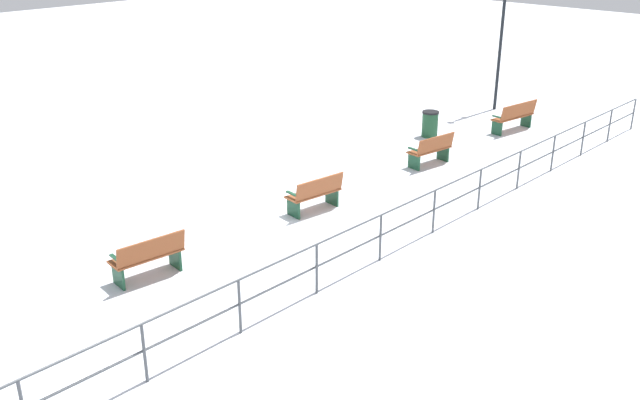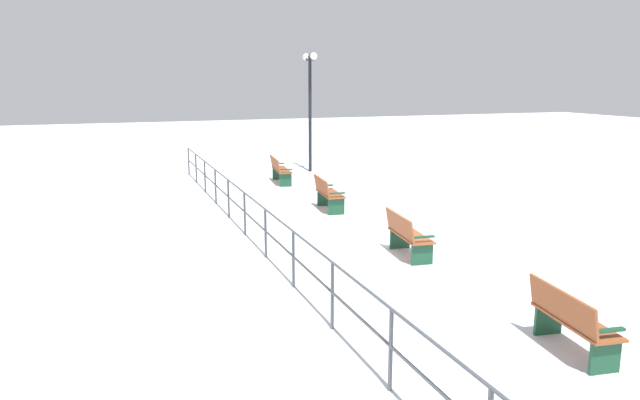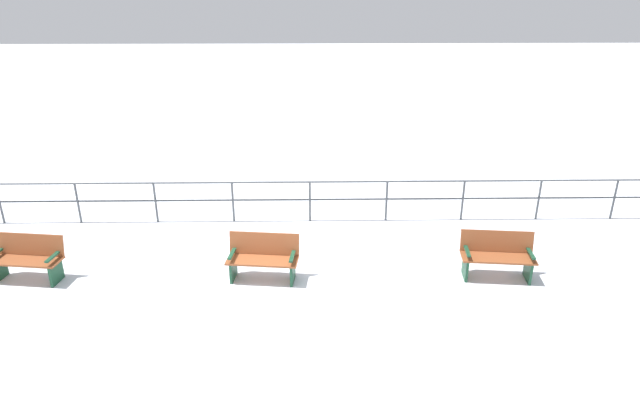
% 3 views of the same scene
% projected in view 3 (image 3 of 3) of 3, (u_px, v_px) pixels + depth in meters
% --- Properties ---
extents(ground_plane, '(80.00, 80.00, 0.00)m').
position_uv_depth(ground_plane, '(263.00, 282.00, 10.54)').
color(ground_plane, white).
rests_on(ground_plane, ground).
extents(bench_second, '(0.68, 1.42, 0.89)m').
position_uv_depth(bench_second, '(27.00, 258.00, 10.49)').
color(bench_second, brown).
rests_on(bench_second, ground).
extents(bench_third, '(0.69, 1.42, 0.89)m').
position_uv_depth(bench_third, '(263.00, 257.00, 10.52)').
color(bench_third, brown).
rests_on(bench_third, ground).
extents(bench_fourth, '(0.69, 1.44, 0.90)m').
position_uv_depth(bench_fourth, '(497.00, 255.00, 10.58)').
color(bench_fourth, brown).
rests_on(bench_fourth, ground).
extents(waterfront_railing, '(0.05, 23.85, 1.02)m').
position_uv_depth(waterfront_railing, '(271.00, 195.00, 12.92)').
color(waterfront_railing, '#4C5156').
rests_on(waterfront_railing, ground).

